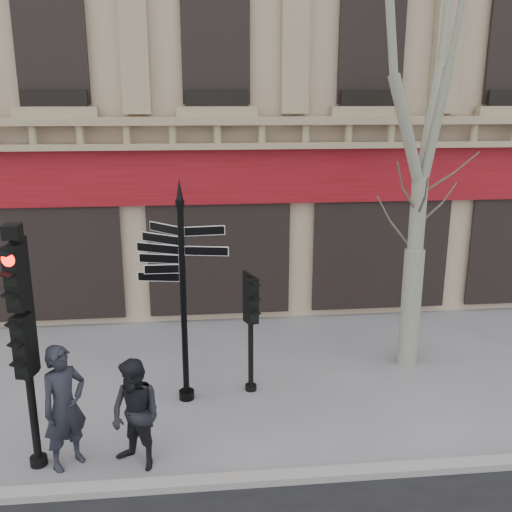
{
  "coord_description": "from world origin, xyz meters",
  "views": [
    {
      "loc": [
        -0.49,
        -8.37,
        5.29
      ],
      "look_at": [
        0.44,
        0.6,
        2.82
      ],
      "focal_mm": 40.0,
      "sensor_mm": 36.0,
      "label": 1
    }
  ],
  "objects_px": {
    "fingerpost": "(182,256)",
    "traffic_signal_main": "(22,320)",
    "traffic_signal_secondary": "(251,312)",
    "pedestrian_a": "(64,407)",
    "pedestrian_b": "(136,415)",
    "plane_tree": "(432,22)"
  },
  "relations": [
    {
      "from": "traffic_signal_main",
      "to": "pedestrian_b",
      "type": "distance_m",
      "value": 2.11
    },
    {
      "from": "fingerpost",
      "to": "traffic_signal_main",
      "type": "height_order",
      "value": "fingerpost"
    },
    {
      "from": "traffic_signal_secondary",
      "to": "pedestrian_a",
      "type": "relative_size",
      "value": 1.17
    },
    {
      "from": "pedestrian_a",
      "to": "traffic_signal_secondary",
      "type": "bearing_deg",
      "value": -8.82
    },
    {
      "from": "fingerpost",
      "to": "pedestrian_a",
      "type": "height_order",
      "value": "fingerpost"
    },
    {
      "from": "fingerpost",
      "to": "pedestrian_b",
      "type": "xyz_separation_m",
      "value": [
        -0.69,
        -1.93,
        -1.87
      ]
    },
    {
      "from": "traffic_signal_secondary",
      "to": "pedestrian_b",
      "type": "bearing_deg",
      "value": -151.85
    },
    {
      "from": "traffic_signal_secondary",
      "to": "plane_tree",
      "type": "distance_m",
      "value": 6.13
    },
    {
      "from": "traffic_signal_secondary",
      "to": "pedestrian_a",
      "type": "distance_m",
      "value": 3.59
    },
    {
      "from": "plane_tree",
      "to": "pedestrian_b",
      "type": "relative_size",
      "value": 5.56
    },
    {
      "from": "traffic_signal_main",
      "to": "plane_tree",
      "type": "height_order",
      "value": "plane_tree"
    },
    {
      "from": "pedestrian_b",
      "to": "plane_tree",
      "type": "bearing_deg",
      "value": 66.74
    },
    {
      "from": "traffic_signal_main",
      "to": "traffic_signal_secondary",
      "type": "height_order",
      "value": "traffic_signal_main"
    },
    {
      "from": "pedestrian_a",
      "to": "pedestrian_b",
      "type": "xyz_separation_m",
      "value": [
        1.04,
        -0.14,
        -0.11
      ]
    },
    {
      "from": "traffic_signal_secondary",
      "to": "pedestrian_b",
      "type": "xyz_separation_m",
      "value": [
        -1.89,
        -2.13,
        -0.71
      ]
    },
    {
      "from": "pedestrian_b",
      "to": "fingerpost",
      "type": "bearing_deg",
      "value": 107.8
    },
    {
      "from": "traffic_signal_main",
      "to": "plane_tree",
      "type": "distance_m",
      "value": 8.45
    },
    {
      "from": "traffic_signal_secondary",
      "to": "plane_tree",
      "type": "height_order",
      "value": "plane_tree"
    },
    {
      "from": "fingerpost",
      "to": "traffic_signal_main",
      "type": "xyz_separation_m",
      "value": [
        -2.19,
        -1.75,
        -0.39
      ]
    },
    {
      "from": "traffic_signal_main",
      "to": "pedestrian_b",
      "type": "relative_size",
      "value": 2.17
    },
    {
      "from": "pedestrian_a",
      "to": "pedestrian_b",
      "type": "distance_m",
      "value": 1.05
    },
    {
      "from": "plane_tree",
      "to": "pedestrian_a",
      "type": "relative_size",
      "value": 4.92
    }
  ]
}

